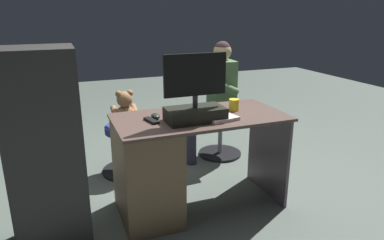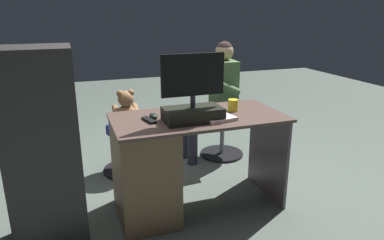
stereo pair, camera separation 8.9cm
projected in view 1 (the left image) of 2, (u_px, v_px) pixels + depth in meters
ground_plane at (181, 181)px, 3.18m from camera, size 10.00×10.00×0.00m
desk at (158, 166)px, 2.56m from camera, size 1.24×0.63×0.73m
monitor at (195, 103)px, 2.43m from camera, size 0.44×0.23×0.46m
keyboard at (196, 112)px, 2.64m from camera, size 0.42×0.14×0.02m
computer_mouse at (155, 116)px, 2.51m from camera, size 0.06×0.10×0.04m
cup at (234, 105)px, 2.70m from camera, size 0.08×0.08×0.09m
tv_remote at (151, 121)px, 2.44m from camera, size 0.08×0.16×0.02m
notebook_binder at (215, 116)px, 2.54m from camera, size 0.27×0.34×0.02m
office_chair_teddy at (127, 146)px, 3.29m from camera, size 0.49×0.49×0.45m
teddy_bear at (125, 110)px, 3.20m from camera, size 0.24×0.24×0.33m
visitor_chair at (220, 131)px, 3.67m from camera, size 0.44×0.44×0.45m
person at (214, 92)px, 3.52m from camera, size 0.53×0.49×1.18m
equipment_rack at (46, 152)px, 2.18m from camera, size 0.44×0.36×1.27m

